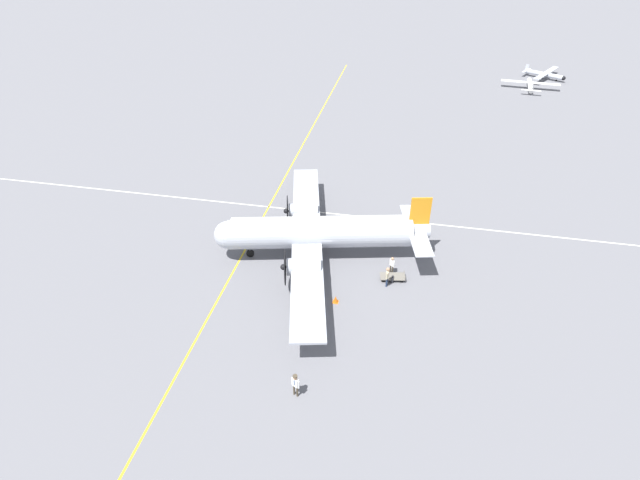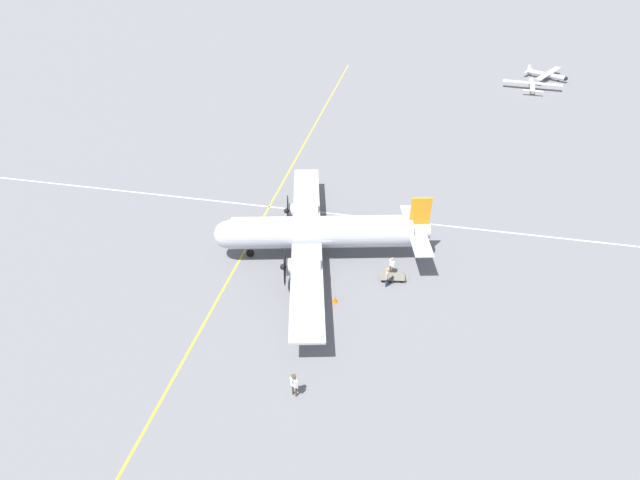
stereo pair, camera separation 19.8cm
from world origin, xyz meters
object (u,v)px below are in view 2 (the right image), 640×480
(suitcase_upright_spare, at_px, (392,280))
(traffic_cone, at_px, (335,299))
(passenger_boarding, at_px, (392,264))
(baggage_cart, at_px, (393,277))
(crew_foreground, at_px, (294,383))
(ramp_agent, at_px, (387,275))
(suitcase_near_door, at_px, (386,277))
(light_aircraft_distant, at_px, (532,85))
(airliner_main, at_px, (315,232))
(light_aircraft_taxiing, at_px, (547,75))

(suitcase_upright_spare, height_order, traffic_cone, traffic_cone)
(passenger_boarding, relative_size, baggage_cart, 0.75)
(crew_foreground, distance_m, ramp_agent, 13.05)
(suitcase_near_door, bearing_deg, light_aircraft_distant, 160.83)
(suitcase_upright_spare, bearing_deg, airliner_main, -108.34)
(ramp_agent, distance_m, baggage_cart, 1.34)
(crew_foreground, distance_m, light_aircraft_distant, 71.11)
(suitcase_upright_spare, distance_m, light_aircraft_taxiing, 64.45)
(light_aircraft_taxiing, bearing_deg, light_aircraft_distant, -88.77)
(airliner_main, height_order, light_aircraft_distant, airliner_main)
(crew_foreground, distance_m, passenger_boarding, 14.76)
(passenger_boarding, height_order, traffic_cone, passenger_boarding)
(ramp_agent, xyz_separation_m, suitcase_near_door, (-0.91, -0.08, -0.93))
(passenger_boarding, xyz_separation_m, light_aircraft_distant, (-53.23, 18.48, -0.23))
(suitcase_upright_spare, bearing_deg, baggage_cart, -179.45)
(baggage_cart, bearing_deg, light_aircraft_taxiing, -119.01)
(light_aircraft_distant, bearing_deg, suitcase_near_door, 165.83)
(suitcase_upright_spare, xyz_separation_m, traffic_cone, (3.43, -4.22, 0.04))
(suitcase_upright_spare, height_order, light_aircraft_distant, light_aircraft_distant)
(baggage_cart, height_order, traffic_cone, traffic_cone)
(airliner_main, relative_size, crew_foreground, 13.41)
(airliner_main, relative_size, light_aircraft_taxiing, 2.84)
(airliner_main, xyz_separation_m, suitcase_upright_spare, (2.34, 7.06, -2.28))
(light_aircraft_taxiing, xyz_separation_m, traffic_cone, (64.13, -25.89, -0.51))
(airliner_main, height_order, baggage_cart, airliner_main)
(light_aircraft_taxiing, bearing_deg, airliner_main, -86.90)
(traffic_cone, bearing_deg, suitcase_upright_spare, 129.11)
(suitcase_upright_spare, relative_size, baggage_cart, 0.24)
(baggage_cart, height_order, light_aircraft_distant, light_aircraft_distant)
(airliner_main, bearing_deg, passenger_boarding, 157.03)
(crew_foreground, relative_size, light_aircraft_distant, 0.20)
(suitcase_upright_spare, bearing_deg, passenger_boarding, -170.51)
(airliner_main, relative_size, baggage_cart, 11.43)
(airliner_main, relative_size, ramp_agent, 13.54)
(crew_foreground, bearing_deg, passenger_boarding, -84.89)
(baggage_cart, xyz_separation_m, light_aircraft_taxiing, (-60.37, 21.67, 0.52))
(crew_foreground, relative_size, traffic_cone, 3.10)
(suitcase_near_door, bearing_deg, passenger_boarding, 158.85)
(ramp_agent, height_order, light_aircraft_taxiing, light_aircraft_taxiing)
(suitcase_near_door, relative_size, baggage_cart, 0.21)
(baggage_cart, bearing_deg, suitcase_upright_spare, 81.29)
(ramp_agent, relative_size, traffic_cone, 3.07)
(crew_foreground, bearing_deg, suitcase_upright_spare, -87.24)
(suitcase_near_door, xyz_separation_m, baggage_cart, (-0.02, 0.51, 0.06))
(light_aircraft_distant, height_order, light_aircraft_taxiing, light_aircraft_taxiing)
(ramp_agent, bearing_deg, baggage_cart, 161.25)
(light_aircraft_distant, bearing_deg, suitcase_upright_spare, 166.41)
(passenger_boarding, distance_m, ramp_agent, 1.76)
(light_aircraft_distant, bearing_deg, light_aircraft_taxiing, -23.08)
(crew_foreground, height_order, baggage_cart, crew_foreground)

